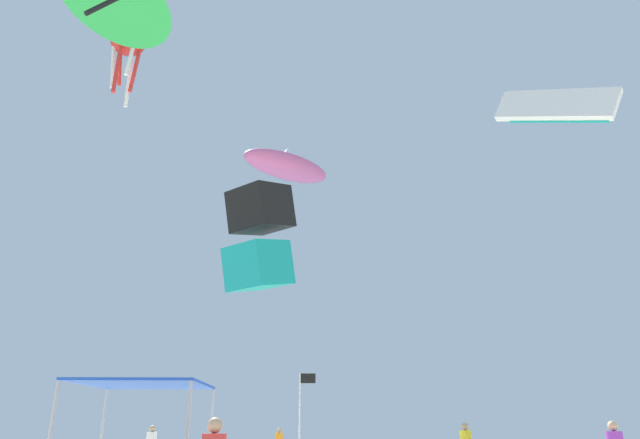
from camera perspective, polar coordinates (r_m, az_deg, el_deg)
canopy_tent at (r=14.17m, az=-17.64°, el=-16.32°), size 2.83×3.11×2.62m
banner_flag at (r=21.33m, az=-1.92°, el=-19.27°), size 0.61×0.06×3.50m
kite_box_black at (r=17.82m, az=-6.27°, el=-1.81°), size 2.39×2.42×3.63m
kite_inflatable_pink at (r=44.41m, az=-3.46°, el=5.53°), size 7.51×5.79×2.65m
kite_octopus_red at (r=32.25m, az=-19.24°, el=16.56°), size 2.51×2.51×4.19m
kite_parafoil_white at (r=26.99m, az=23.09°, el=10.73°), size 4.49×3.36×3.23m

